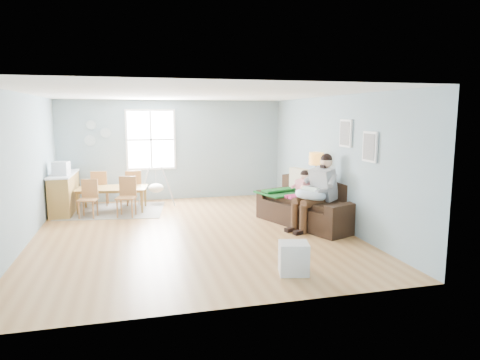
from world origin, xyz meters
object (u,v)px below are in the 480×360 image
object	(u,v)px
sofa	(310,209)
storage_cube	(293,258)
dining_table	(113,199)
chair_sw	(89,196)
chair_ne	(134,186)
father	(317,189)
monitor	(61,168)
baby_swing	(156,187)
counter	(65,193)
chair_nw	(100,186)
toddler	(300,187)
floor_lamp	(316,164)
chair_se	(127,194)

from	to	relation	value
sofa	storage_cube	distance (m)	2.95
dining_table	chair_sw	distance (m)	0.74
sofa	chair_sw	bearing A→B (deg)	158.23
dining_table	chair_ne	distance (m)	0.76
father	monitor	size ratio (longest dim) A/B	4.04
chair_sw	baby_swing	size ratio (longest dim) A/B	0.84
storage_cube	counter	bearing A→B (deg)	126.80
monitor	dining_table	bearing A→B (deg)	8.88
sofa	father	xyz separation A→B (m)	(-0.01, -0.36, 0.49)
chair_ne	baby_swing	distance (m)	0.57
chair_sw	chair_nw	size ratio (longest dim) A/B	0.94
sofa	father	bearing A→B (deg)	-92.03
toddler	floor_lamp	xyz separation A→B (m)	(0.42, 0.16, 0.46)
sofa	baby_swing	size ratio (longest dim) A/B	2.42
father	dining_table	distance (m)	4.94
monitor	storage_cube	bearing A→B (deg)	-51.44
chair_ne	sofa	bearing A→B (deg)	-38.54
floor_lamp	baby_swing	bearing A→B (deg)	141.61
chair_sw	counter	bearing A→B (deg)	132.20
sofa	storage_cube	size ratio (longest dim) A/B	5.01
chair_ne	monitor	world-z (taller)	monitor
storage_cube	counter	xyz separation A→B (m)	(-3.82, 5.11, 0.24)
floor_lamp	monitor	xyz separation A→B (m)	(-5.47, 1.85, -0.14)
chair_ne	counter	world-z (taller)	counter
father	chair_se	world-z (taller)	father
monitor	floor_lamp	bearing A→B (deg)	-18.72
counter	baby_swing	distance (m)	2.22
dining_table	baby_swing	size ratio (longest dim) A/B	1.59
chair_se	chair_nw	distance (m)	1.43
floor_lamp	chair_sw	xyz separation A→B (m)	(-4.87, 1.51, -0.76)
sofa	baby_swing	world-z (taller)	baby_swing
storage_cube	toddler	bearing A→B (deg)	65.95
storage_cube	dining_table	size ratio (longest dim) A/B	0.30
toddler	father	bearing A→B (deg)	-74.48
dining_table	counter	xyz separation A→B (m)	(-1.10, 0.15, 0.19)
storage_cube	chair_nw	size ratio (longest dim) A/B	0.55
father	baby_swing	world-z (taller)	father
chair_se	baby_swing	size ratio (longest dim) A/B	0.89
sofa	chair_nw	world-z (taller)	sofa
floor_lamp	dining_table	size ratio (longest dim) A/B	0.92
toddler	baby_swing	size ratio (longest dim) A/B	0.87
counter	dining_table	bearing A→B (deg)	-7.64
father	floor_lamp	size ratio (longest dim) A/B	1.02
sofa	toddler	size ratio (longest dim) A/B	2.79
chair_sw	baby_swing	xyz separation A→B (m)	(1.56, 1.11, -0.05)
toddler	counter	world-z (taller)	toddler
chair_sw	baby_swing	world-z (taller)	baby_swing
chair_nw	baby_swing	size ratio (longest dim) A/B	0.89
father	chair_sw	distance (m)	5.10
toddler	chair_ne	size ratio (longest dim) A/B	0.98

